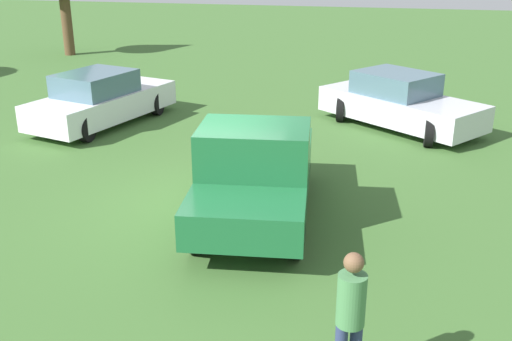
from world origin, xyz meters
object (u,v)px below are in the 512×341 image
object	(u,v)px
sedan_far	(101,100)
person_bystander	(350,313)
sedan_near	(399,102)
pickup_truck	(255,171)

from	to	relation	value
sedan_far	person_bystander	distance (m)	11.83
sedan_near	sedan_far	xyz separation A→B (m)	(-1.49, 8.04, -0.01)
pickup_truck	sedan_near	distance (m)	7.03
sedan_far	person_bystander	size ratio (longest dim) A/B	2.81
pickup_truck	sedan_near	bearing A→B (deg)	-27.41
sedan_near	person_bystander	distance (m)	10.64
pickup_truck	sedan_far	world-z (taller)	pickup_truck
sedan_near	person_bystander	xyz separation A→B (m)	(-10.62, 0.52, 0.25)
pickup_truck	person_bystander	size ratio (longest dim) A/B	2.80
pickup_truck	sedan_far	bearing A→B (deg)	41.01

